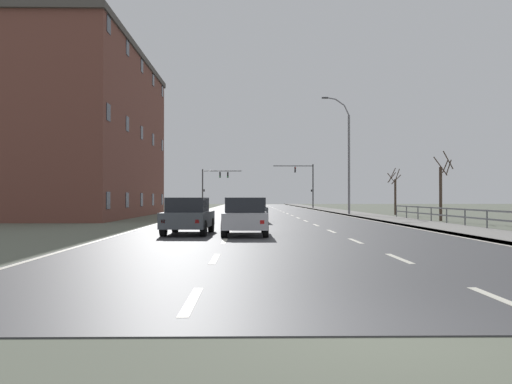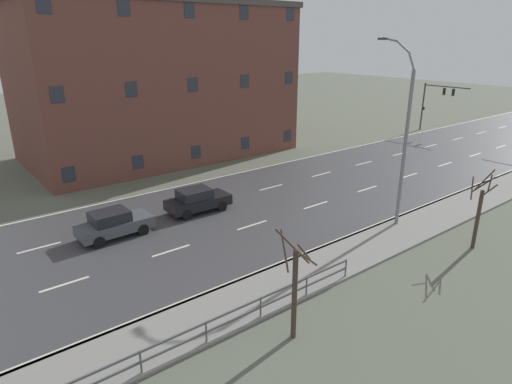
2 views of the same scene
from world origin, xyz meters
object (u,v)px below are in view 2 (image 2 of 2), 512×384
(car_far_left, at_px, (197,200))
(street_lamp_midground, at_px, (403,139))
(traffic_signal_left, at_px, (435,98))
(brick_building, at_px, (157,81))
(car_near_right, at_px, (114,224))

(car_far_left, bearing_deg, street_lamp_midground, 44.57)
(street_lamp_midground, relative_size, traffic_signal_left, 1.91)
(car_far_left, relative_size, brick_building, 0.17)
(car_near_right, relative_size, brick_building, 0.17)
(street_lamp_midground, bearing_deg, car_near_right, -121.89)
(street_lamp_midground, bearing_deg, car_far_left, -137.41)
(street_lamp_midground, distance_m, car_far_left, 13.02)
(car_near_right, xyz_separation_m, brick_building, (-15.74, 10.80, 6.06))
(car_far_left, distance_m, brick_building, 17.32)
(car_far_left, height_order, brick_building, brick_building)
(car_near_right, bearing_deg, brick_building, 143.92)
(street_lamp_midground, xyz_separation_m, car_far_left, (-9.02, -8.29, -4.41))
(street_lamp_midground, bearing_deg, traffic_signal_left, 117.38)
(car_near_right, bearing_deg, street_lamp_midground, 56.50)
(traffic_signal_left, height_order, car_far_left, traffic_signal_left)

